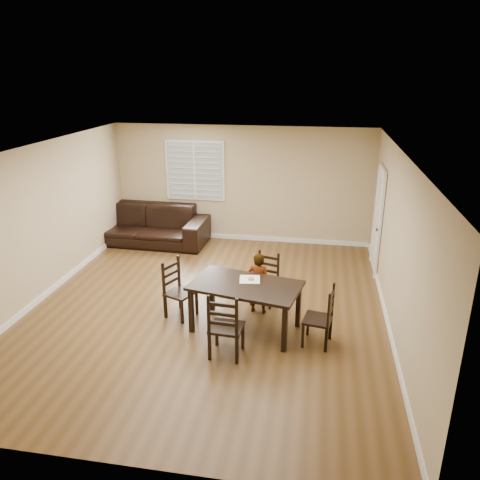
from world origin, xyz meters
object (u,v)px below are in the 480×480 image
child (258,283)px  chair_near (267,279)px  chair_right (325,319)px  sofa (143,224)px  chair_far (224,330)px  dining_table (246,289)px  chair_left (175,290)px  donut (251,278)px

child → chair_near: bearing=-96.7°
chair_near → chair_right: size_ratio=0.96×
sofa → child: bearing=-41.2°
child → sofa: child is taller
chair_far → dining_table: bearing=-97.0°
chair_far → chair_left: chair_far is taller
chair_far → chair_left: (-1.06, 1.14, -0.02)m
chair_near → chair_left: (-1.45, -0.74, 0.03)m
chair_left → child: 1.39m
chair_far → chair_right: bearing=-152.6°
chair_near → chair_far: bearing=-85.1°
chair_right → donut: chair_right is taller
donut → child: bearing=81.1°
child → donut: child is taller
dining_table → sofa: bearing=142.4°
chair_left → chair_right: chair_left is taller
dining_table → chair_right: 1.28m
chair_left → chair_right: 2.51m
chair_left → dining_table: bearing=-79.5°
chair_right → dining_table: bearing=-91.5°
chair_near → chair_right: bearing=-35.2°
sofa → chair_near: bearing=-35.8°
chair_near → donut: chair_near is taller
chair_left → chair_right: (2.46, -0.53, -0.02)m
chair_right → donut: size_ratio=9.85×
chair_far → chair_left: 1.56m
chair_near → chair_far: (-0.38, -1.88, 0.05)m
chair_near → sofa: 4.08m
dining_table → donut: size_ratio=18.96×
chair_left → chair_right: bearing=-78.9°
chair_far → donut: 1.12m
chair_right → child: 1.39m
chair_near → chair_left: 1.63m
chair_left → donut: (1.28, -0.10, 0.36)m
dining_table → sofa: sofa is taller
dining_table → child: (0.12, 0.59, -0.16)m
dining_table → donut: donut is taller
chair_left → sofa: (-1.79, 3.22, -0.00)m
sofa → chair_right: bearing=-39.8°
chair_near → chair_far: size_ratio=0.89×
child → sofa: size_ratio=0.35×
dining_table → chair_near: size_ratio=2.00×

